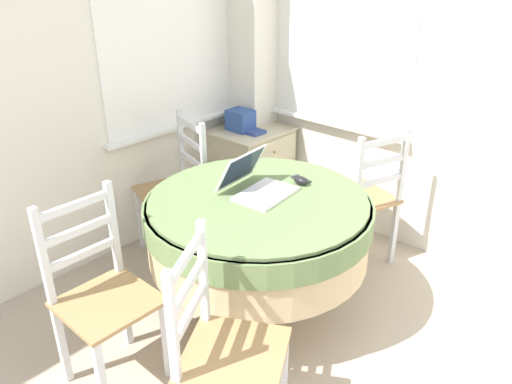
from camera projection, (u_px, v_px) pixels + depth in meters
name	position (u px, v px, depth m)	size (l,w,h in m)	color
corner_room_shell	(269.00, 77.00, 2.70)	(4.49, 4.58, 2.55)	white
round_dining_table	(258.00, 223.00, 2.69)	(1.22, 1.22, 0.72)	#4C3D2D
laptop	(257.00, 185.00, 2.66)	(0.36, 0.36, 0.22)	white
computer_mouse	(301.00, 181.00, 2.77)	(0.06, 0.09, 0.05)	black
cell_phone	(301.00, 179.00, 2.83)	(0.07, 0.13, 0.01)	#2D2D33
dining_chair_near_back_window	(177.00, 189.00, 3.34)	(0.50, 0.50, 0.95)	#A87F51
dining_chair_near_right_window	(364.00, 199.00, 3.21)	(0.51, 0.51, 0.95)	#A87F51
dining_chair_camera_near	(223.00, 353.00, 1.97)	(0.54, 0.54, 0.95)	#A87F51
dining_chair_left_flank	(103.00, 298.00, 2.29)	(0.41, 0.40, 0.95)	#A87F51
corner_cabinet	(251.00, 170.00, 3.95)	(0.58, 0.50, 0.67)	beige
storage_box	(240.00, 120.00, 3.75)	(0.15, 0.19, 0.16)	#2D4C93
book_on_cabinet	(250.00, 131.00, 3.74)	(0.13, 0.22, 0.02)	#33478C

